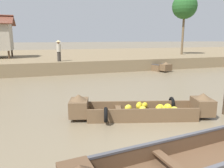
# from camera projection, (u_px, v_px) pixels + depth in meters

# --- Properties ---
(ground_plane) EXTENTS (300.00, 300.00, 0.00)m
(ground_plane) POSITION_uv_depth(u_px,v_px,m) (97.00, 83.00, 13.76)
(ground_plane) COLOR #7A6B51
(riverbank_strip) EXTENTS (160.00, 20.00, 1.00)m
(riverbank_strip) POSITION_uv_depth(u_px,v_px,m) (68.00, 58.00, 26.49)
(riverbank_strip) COLOR #7F6B4C
(riverbank_strip) RESTS_ON ground
(banana_boat) EXTENTS (5.08, 2.21, 0.89)m
(banana_boat) POSITION_uv_depth(u_px,v_px,m) (142.00, 109.00, 7.75)
(banana_boat) COLOR brown
(banana_boat) RESTS_ON ground
(viewer_boat) EXTENTS (6.92, 1.89, 0.81)m
(viewer_boat) POSITION_uv_depth(u_px,v_px,m) (216.00, 155.00, 4.87)
(viewer_boat) COLOR brown
(viewer_boat) RESTS_ON ground
(fishing_skiff_distant) EXTENTS (1.96, 4.36, 0.86)m
(fishing_skiff_distant) POSITION_uv_depth(u_px,v_px,m) (151.00, 66.00, 19.85)
(fishing_skiff_distant) COLOR brown
(fishing_skiff_distant) RESTS_ON ground
(palm_tree_mid) EXTENTS (2.67, 2.67, 6.52)m
(palm_tree_mid) POSITION_uv_depth(u_px,v_px,m) (185.00, 7.00, 23.63)
(palm_tree_mid) COLOR brown
(palm_tree_mid) RESTS_ON riverbank_strip
(vendor_person) EXTENTS (0.44, 0.44, 1.66)m
(vendor_person) POSITION_uv_depth(u_px,v_px,m) (59.00, 50.00, 17.15)
(vendor_person) COLOR #332D28
(vendor_person) RESTS_ON riverbank_strip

